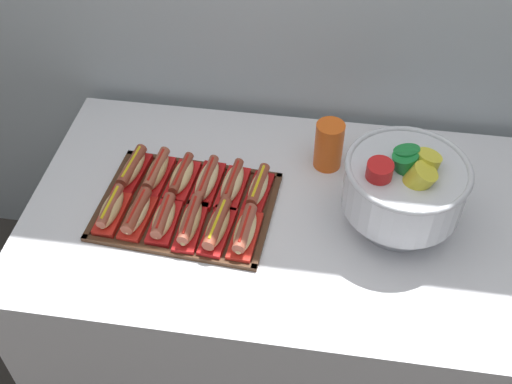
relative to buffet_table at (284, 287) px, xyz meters
name	(u,v)px	position (x,y,z in m)	size (l,w,h in m)	color
ground_plane	(281,350)	(0.00, 0.00, -0.39)	(10.00, 10.00, 0.00)	#38332D
buffet_table	(284,287)	(0.00, 0.00, 0.00)	(1.47, 0.85, 0.74)	silver
serving_tray	(187,206)	(-0.28, -0.02, 0.36)	(0.50, 0.39, 0.01)	#472B19
hot_dog_0	(111,210)	(-0.48, -0.09, 0.39)	(0.07, 0.16, 0.06)	red
hot_dog_1	(137,214)	(-0.40, -0.10, 0.39)	(0.07, 0.17, 0.06)	red
hot_dog_2	(164,219)	(-0.33, -0.10, 0.39)	(0.07, 0.16, 0.06)	red
hot_dog_3	(190,222)	(-0.25, -0.11, 0.39)	(0.07, 0.18, 0.06)	red
hot_dog_4	(218,227)	(-0.18, -0.11, 0.39)	(0.08, 0.18, 0.06)	red
hot_dog_5	(245,232)	(-0.10, -0.12, 0.39)	(0.08, 0.18, 0.06)	red
hot_dog_6	(132,169)	(-0.47, 0.07, 0.39)	(0.08, 0.17, 0.06)	#B21414
hot_dog_7	(157,172)	(-0.39, 0.06, 0.39)	(0.07, 0.17, 0.06)	red
hot_dog_8	(182,177)	(-0.32, 0.06, 0.39)	(0.08, 0.17, 0.06)	red
hot_dog_9	(207,181)	(-0.24, 0.05, 0.39)	(0.08, 0.19, 0.06)	#B21414
hot_dog_10	(232,185)	(-0.17, 0.05, 0.39)	(0.08, 0.18, 0.06)	red
hot_dog_11	(258,188)	(-0.09, 0.04, 0.39)	(0.08, 0.17, 0.06)	#B21414
punch_bowl	(404,185)	(0.30, 0.00, 0.50)	(0.32, 0.32, 0.27)	silver
cup_stack	(329,145)	(0.09, 0.21, 0.43)	(0.08, 0.08, 0.15)	#EA5B19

